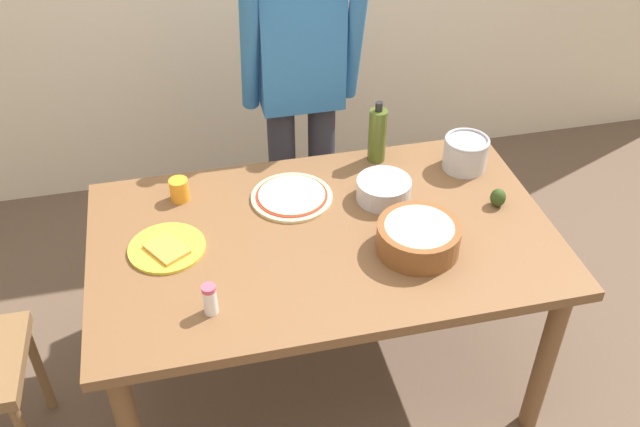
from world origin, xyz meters
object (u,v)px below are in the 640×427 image
at_px(dining_table, 323,253).
at_px(avocado, 498,198).
at_px(salt_shaker, 210,299).
at_px(pizza_raw_on_board, 292,196).
at_px(popcorn_bowl, 418,235).
at_px(person_cook, 301,84).
at_px(mixing_bowl_steel, 384,190).
at_px(cup_orange, 179,190).
at_px(steel_pot, 465,153).
at_px(plate_with_slice, 167,248).
at_px(olive_oil_bottle, 377,135).

relative_size(dining_table, avocado, 22.86).
distance_m(salt_shaker, avocado, 1.11).
height_order(pizza_raw_on_board, popcorn_bowl, popcorn_bowl).
height_order(popcorn_bowl, salt_shaker, popcorn_bowl).
bearing_deg(person_cook, mixing_bowl_steel, -73.44).
distance_m(dining_table, cup_orange, 0.58).
height_order(pizza_raw_on_board, salt_shaker, salt_shaker).
xyz_separation_m(cup_orange, avocado, (1.12, -0.30, -0.01)).
relative_size(popcorn_bowl, avocado, 4.00).
relative_size(mixing_bowl_steel, salt_shaker, 1.89).
xyz_separation_m(dining_table, steel_pot, (0.63, 0.27, 0.16)).
distance_m(person_cook, mixing_bowl_steel, 0.65).
relative_size(plate_with_slice, salt_shaker, 2.45).
relative_size(popcorn_bowl, cup_orange, 3.29).
bearing_deg(avocado, person_cook, 127.66).
relative_size(mixing_bowl_steel, cup_orange, 2.35).
height_order(mixing_bowl_steel, salt_shaker, salt_shaker).
distance_m(dining_table, person_cook, 0.81).
bearing_deg(dining_table, pizza_raw_on_board, 106.74).
xyz_separation_m(olive_oil_bottle, cup_orange, (-0.78, -0.09, -0.07)).
relative_size(popcorn_bowl, steel_pot, 1.61).
relative_size(olive_oil_bottle, avocado, 3.66).
xyz_separation_m(steel_pot, cup_orange, (-1.10, 0.04, -0.02)).
distance_m(pizza_raw_on_board, olive_oil_bottle, 0.43).
bearing_deg(steel_pot, dining_table, -156.48).
xyz_separation_m(salt_shaker, avocado, (1.07, 0.30, -0.02)).
bearing_deg(avocado, pizza_raw_on_board, 163.88).
xyz_separation_m(dining_table, mixing_bowl_steel, (0.26, 0.15, 0.13)).
height_order(popcorn_bowl, steel_pot, steel_pot).
height_order(person_cook, pizza_raw_on_board, person_cook).
bearing_deg(person_cook, steel_pot, -41.41).
relative_size(pizza_raw_on_board, plate_with_slice, 1.16).
bearing_deg(plate_with_slice, mixing_bowl_steel, 8.16).
bearing_deg(steel_pot, popcorn_bowl, -128.59).
relative_size(person_cook, plate_with_slice, 6.23).
height_order(plate_with_slice, olive_oil_bottle, olive_oil_bottle).
bearing_deg(salt_shaker, pizza_raw_on_board, 55.47).
height_order(plate_with_slice, steel_pot, steel_pot).
distance_m(pizza_raw_on_board, plate_with_slice, 0.50).
xyz_separation_m(dining_table, person_cook, (0.08, 0.76, 0.27)).
bearing_deg(pizza_raw_on_board, steel_pot, 4.14).
bearing_deg(pizza_raw_on_board, mixing_bowl_steel, -12.91).
xyz_separation_m(pizza_raw_on_board, popcorn_bowl, (0.36, -0.37, 0.05)).
xyz_separation_m(plate_with_slice, steel_pot, (1.16, 0.24, 0.06)).
bearing_deg(popcorn_bowl, dining_table, 152.51).
distance_m(dining_table, plate_with_slice, 0.54).
relative_size(steel_pot, cup_orange, 2.04).
bearing_deg(popcorn_bowl, steel_pot, 51.41).
distance_m(pizza_raw_on_board, salt_shaker, 0.62).
xyz_separation_m(person_cook, olive_oil_bottle, (0.23, -0.35, -0.07)).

